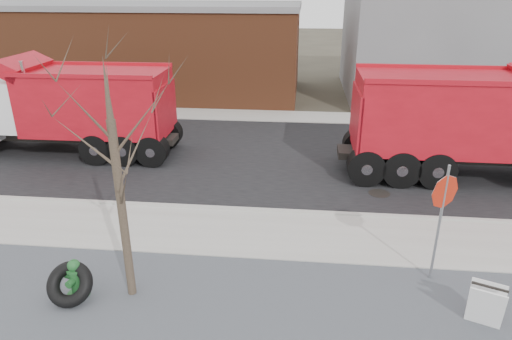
# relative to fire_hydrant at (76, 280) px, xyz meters

# --- Properties ---
(ground) EXTENTS (120.00, 120.00, 0.00)m
(ground) POSITION_rel_fire_hydrant_xyz_m (4.35, 2.79, -0.43)
(ground) COLOR #383328
(ground) RESTS_ON ground
(gravel_verge) EXTENTS (60.00, 5.00, 0.03)m
(gravel_verge) POSITION_rel_fire_hydrant_xyz_m (4.35, -0.71, -0.41)
(gravel_verge) COLOR slate
(gravel_verge) RESTS_ON ground
(sidewalk) EXTENTS (60.00, 2.50, 0.06)m
(sidewalk) POSITION_rel_fire_hydrant_xyz_m (4.35, 3.04, -0.40)
(sidewalk) COLOR #9E9B93
(sidewalk) RESTS_ON ground
(curb) EXTENTS (60.00, 0.15, 0.11)m
(curb) POSITION_rel_fire_hydrant_xyz_m (4.35, 4.34, -0.37)
(curb) COLOR #9E9B93
(curb) RESTS_ON ground
(road) EXTENTS (60.00, 9.40, 0.02)m
(road) POSITION_rel_fire_hydrant_xyz_m (4.35, 9.09, -0.42)
(road) COLOR black
(road) RESTS_ON ground
(far_sidewalk) EXTENTS (60.00, 2.00, 0.06)m
(far_sidewalk) POSITION_rel_fire_hydrant_xyz_m (4.35, 14.79, -0.40)
(far_sidewalk) COLOR #9E9B93
(far_sidewalk) RESTS_ON ground
(building_grey) EXTENTS (12.00, 10.00, 8.00)m
(building_grey) POSITION_rel_fire_hydrant_xyz_m (13.35, 20.79, 3.57)
(building_grey) COLOR gray
(building_grey) RESTS_ON ground
(building_brick) EXTENTS (20.20, 8.20, 5.30)m
(building_brick) POSITION_rel_fire_hydrant_xyz_m (-5.65, 19.79, 2.23)
(building_brick) COLOR brown
(building_brick) RESTS_ON ground
(bare_tree) EXTENTS (3.20, 3.20, 5.20)m
(bare_tree) POSITION_rel_fire_hydrant_xyz_m (1.15, 0.19, 2.87)
(bare_tree) COLOR #382D23
(bare_tree) RESTS_ON ground
(fire_hydrant) EXTENTS (0.53, 0.52, 0.93)m
(fire_hydrant) POSITION_rel_fire_hydrant_xyz_m (0.00, 0.00, 0.00)
(fire_hydrant) COLOR #256134
(fire_hydrant) RESTS_ON ground
(truck_tire) EXTENTS (1.02, 0.89, 0.93)m
(truck_tire) POSITION_rel_fire_hydrant_xyz_m (-0.05, -0.18, 0.01)
(truck_tire) COLOR black
(truck_tire) RESTS_ON ground
(stop_sign) EXTENTS (0.67, 0.45, 2.86)m
(stop_sign) POSITION_rel_fire_hydrant_xyz_m (7.85, 1.43, 1.52)
(stop_sign) COLOR gray
(stop_sign) RESTS_ON ground
(sandwich_board) EXTENTS (0.77, 0.63, 0.92)m
(sandwich_board) POSITION_rel_fire_hydrant_xyz_m (8.50, -0.05, 0.06)
(sandwich_board) COLOR white
(sandwich_board) RESTS_ON ground
(dump_truck_red_a) EXTENTS (10.16, 2.82, 4.05)m
(dump_truck_red_a) POSITION_rel_fire_hydrant_xyz_m (10.85, 7.80, 1.63)
(dump_truck_red_a) COLOR black
(dump_truck_red_a) RESTS_ON ground
(dump_truck_red_b) EXTENTS (9.04, 2.68, 3.79)m
(dump_truck_red_b) POSITION_rel_fire_hydrant_xyz_m (-4.27, 8.63, 1.50)
(dump_truck_red_b) COLOR black
(dump_truck_red_b) RESTS_ON ground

